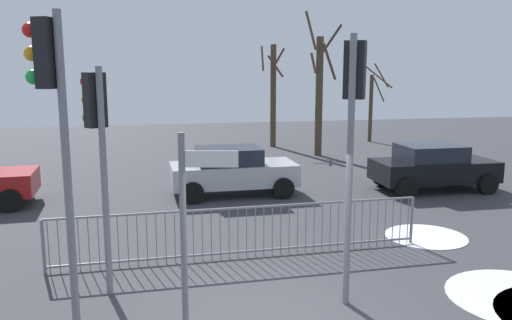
% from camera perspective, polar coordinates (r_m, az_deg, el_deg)
% --- Properties ---
extents(traffic_light_foreground_right, '(0.52, 0.41, 4.56)m').
position_cam_1_polar(traffic_light_foreground_right, '(7.29, -21.49, 5.61)').
color(traffic_light_foreground_right, slate).
rests_on(traffic_light_foreground_right, ground).
extents(traffic_light_foreground_left, '(0.43, 0.50, 4.35)m').
position_cam_1_polar(traffic_light_foreground_left, '(8.29, 10.69, 5.51)').
color(traffic_light_foreground_left, slate).
rests_on(traffic_light_foreground_left, ground).
extents(traffic_light_mid_right, '(0.44, 0.50, 3.86)m').
position_cam_1_polar(traffic_light_mid_right, '(8.93, -17.17, 3.25)').
color(traffic_light_mid_right, slate).
rests_on(traffic_light_mid_right, ground).
extents(direction_sign_post, '(0.77, 0.23, 3.00)m').
position_cam_1_polar(direction_sign_post, '(7.05, -7.51, -7.63)').
color(direction_sign_post, slate).
rests_on(direction_sign_post, ground).
extents(pedestrian_guard_railing, '(7.68, 0.18, 1.07)m').
position_cam_1_polar(pedestrian_guard_railing, '(10.61, -1.53, -7.89)').
color(pedestrian_guard_railing, slate).
rests_on(pedestrian_guard_railing, ground).
extents(car_black_near, '(3.82, 1.96, 1.47)m').
position_cam_1_polar(car_black_near, '(17.32, 18.95, -0.69)').
color(car_black_near, black).
rests_on(car_black_near, ground).
extents(car_silver_far, '(3.82, 1.97, 1.47)m').
position_cam_1_polar(car_silver_far, '(15.83, -2.64, -1.12)').
color(car_silver_far, '#B2B5BA').
rests_on(car_silver_far, ground).
extents(bare_tree_left, '(1.23, 1.15, 5.01)m').
position_cam_1_polar(bare_tree_left, '(25.64, 1.89, 7.40)').
color(bare_tree_left, '#473828').
rests_on(bare_tree_left, ground).
extents(bare_tree_centre, '(1.52, 1.69, 6.32)m').
position_cam_1_polar(bare_tree_centre, '(23.10, 7.01, 7.64)').
color(bare_tree_centre, '#473828').
rests_on(bare_tree_centre, ground).
extents(bare_tree_right, '(1.71, 0.97, 4.14)m').
position_cam_1_polar(bare_tree_right, '(28.04, 12.69, 6.03)').
color(bare_tree_right, '#473828').
rests_on(bare_tree_right, ground).
extents(snow_patch_island, '(1.85, 1.85, 0.01)m').
position_cam_1_polar(snow_patch_island, '(12.66, 18.25, -8.01)').
color(snow_patch_island, white).
rests_on(snow_patch_island, ground).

